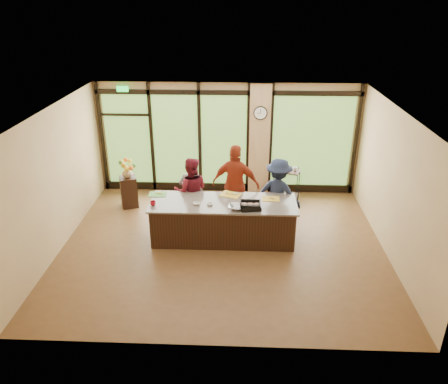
# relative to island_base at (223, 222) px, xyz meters

# --- Properties ---
(floor) EXTENTS (7.00, 7.00, 0.00)m
(floor) POSITION_rel_island_base_xyz_m (0.00, -0.30, -0.44)
(floor) COLOR brown
(floor) RESTS_ON ground
(ceiling) EXTENTS (7.00, 7.00, 0.00)m
(ceiling) POSITION_rel_island_base_xyz_m (0.00, -0.30, 2.56)
(ceiling) COLOR silver
(ceiling) RESTS_ON back_wall
(back_wall) EXTENTS (7.00, 0.00, 7.00)m
(back_wall) POSITION_rel_island_base_xyz_m (0.00, 2.70, 1.06)
(back_wall) COLOR tan
(back_wall) RESTS_ON floor
(left_wall) EXTENTS (0.00, 6.00, 6.00)m
(left_wall) POSITION_rel_island_base_xyz_m (-3.50, -0.30, 1.06)
(left_wall) COLOR tan
(left_wall) RESTS_ON floor
(right_wall) EXTENTS (0.00, 6.00, 6.00)m
(right_wall) POSITION_rel_island_base_xyz_m (3.50, -0.30, 1.06)
(right_wall) COLOR tan
(right_wall) RESTS_ON floor
(window_wall) EXTENTS (6.90, 0.12, 3.00)m
(window_wall) POSITION_rel_island_base_xyz_m (0.16, 2.65, 0.95)
(window_wall) COLOR tan
(window_wall) RESTS_ON floor
(island_base) EXTENTS (3.10, 1.00, 0.88)m
(island_base) POSITION_rel_island_base_xyz_m (0.00, 0.00, 0.00)
(island_base) COLOR black
(island_base) RESTS_ON floor
(countertop) EXTENTS (3.20, 1.10, 0.04)m
(countertop) POSITION_rel_island_base_xyz_m (0.00, 0.00, 0.46)
(countertop) COLOR slate
(countertop) RESTS_ON island_base
(wall_clock) EXTENTS (0.36, 0.04, 0.36)m
(wall_clock) POSITION_rel_island_base_xyz_m (0.85, 2.57, 1.81)
(wall_clock) COLOR black
(wall_clock) RESTS_ON window_wall
(cook_left) EXTENTS (0.61, 0.43, 1.58)m
(cook_left) POSITION_rel_island_base_xyz_m (-0.79, 0.79, 0.35)
(cook_left) COLOR gray
(cook_left) RESTS_ON floor
(cook_midleft) EXTENTS (0.86, 0.70, 1.67)m
(cook_midleft) POSITION_rel_island_base_xyz_m (-0.79, 0.72, 0.39)
(cook_midleft) COLOR maroon
(cook_midleft) RESTS_ON floor
(cook_midright) EXTENTS (1.21, 0.70, 1.93)m
(cook_midright) POSITION_rel_island_base_xyz_m (0.26, 0.87, 0.53)
(cook_midright) COLOR maroon
(cook_midright) RESTS_ON floor
(cook_right) EXTENTS (1.23, 0.99, 1.67)m
(cook_right) POSITION_rel_island_base_xyz_m (1.25, 0.72, 0.39)
(cook_right) COLOR #1B233C
(cook_right) RESTS_ON floor
(roasting_pan) EXTENTS (0.47, 0.40, 0.08)m
(roasting_pan) POSITION_rel_island_base_xyz_m (0.59, -0.29, 0.52)
(roasting_pan) COLOR black
(roasting_pan) RESTS_ON countertop
(mixing_bowl) EXTENTS (0.40, 0.40, 0.08)m
(mixing_bowl) POSITION_rel_island_base_xyz_m (0.29, -0.32, 0.52)
(mixing_bowl) COLOR silver
(mixing_bowl) RESTS_ON countertop
(cutting_board_left) EXTENTS (0.40, 0.31, 0.01)m
(cutting_board_left) POSITION_rel_island_base_xyz_m (-1.50, 0.33, 0.49)
(cutting_board_left) COLOR #478932
(cutting_board_left) RESTS_ON countertop
(cutting_board_center) EXTENTS (0.53, 0.47, 0.01)m
(cutting_board_center) POSITION_rel_island_base_xyz_m (0.15, 0.38, 0.49)
(cutting_board_center) COLOR gold
(cutting_board_center) RESTS_ON countertop
(cutting_board_right) EXTENTS (0.38, 0.29, 0.01)m
(cutting_board_right) POSITION_rel_island_base_xyz_m (1.05, 0.20, 0.49)
(cutting_board_right) COLOR gold
(cutting_board_right) RESTS_ON countertop
(prep_bowl_near) EXTENTS (0.21, 0.21, 0.05)m
(prep_bowl_near) POSITION_rel_island_base_xyz_m (-0.57, -0.15, 0.50)
(prep_bowl_near) COLOR silver
(prep_bowl_near) RESTS_ON countertop
(prep_bowl_mid) EXTENTS (0.14, 0.14, 0.04)m
(prep_bowl_mid) POSITION_rel_island_base_xyz_m (-0.28, -0.16, 0.50)
(prep_bowl_mid) COLOR silver
(prep_bowl_mid) RESTS_ON countertop
(prep_bowl_far) EXTENTS (0.14, 0.14, 0.03)m
(prep_bowl_far) POSITION_rel_island_base_xyz_m (0.27, 0.43, 0.49)
(prep_bowl_far) COLOR silver
(prep_bowl_far) RESTS_ON countertop
(red_ramekin) EXTENTS (0.15, 0.15, 0.10)m
(red_ramekin) POSITION_rel_island_base_xyz_m (-1.50, -0.22, 0.53)
(red_ramekin) COLOR #A81020
(red_ramekin) RESTS_ON countertop
(flower_stand) EXTENTS (0.52, 0.52, 0.81)m
(flower_stand) POSITION_rel_island_base_xyz_m (-2.51, 1.57, -0.04)
(flower_stand) COLOR black
(flower_stand) RESTS_ON floor
(flower_vase) EXTENTS (0.32, 0.32, 0.27)m
(flower_vase) POSITION_rel_island_base_xyz_m (-2.51, 1.57, 0.50)
(flower_vase) COLOR #8C714C
(flower_vase) RESTS_ON flower_stand
(bar_cart) EXTENTS (0.80, 0.62, 0.96)m
(bar_cart) POSITION_rel_island_base_xyz_m (1.56, 2.08, 0.14)
(bar_cart) COLOR black
(bar_cart) RESTS_ON floor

